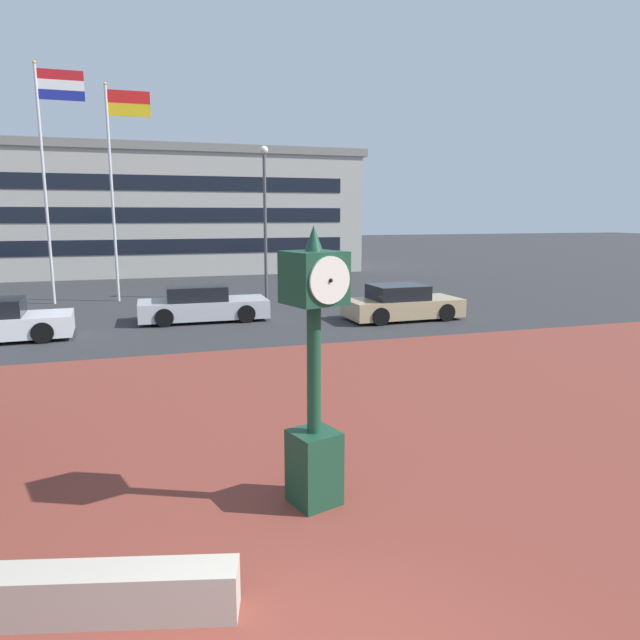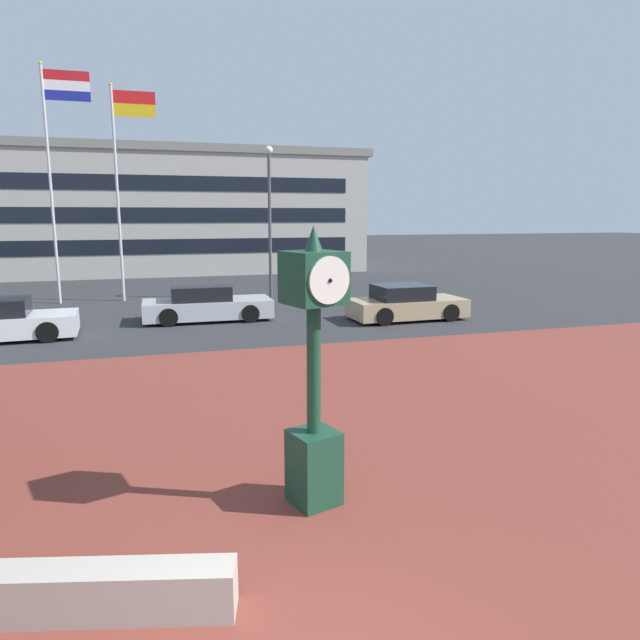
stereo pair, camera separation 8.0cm
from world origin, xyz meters
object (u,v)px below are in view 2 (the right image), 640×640
Objects in this scene: car_street_distant at (406,304)px; car_street_near at (206,305)px; car_street_far at (0,322)px; civic_building at (124,211)px; flagpole_secondary at (122,173)px; street_clock at (314,375)px; street_lamp_post at (270,207)px; flagpole_primary at (55,160)px.

car_street_near is at bearing -106.78° from car_street_distant.
car_street_far is 23.40m from civic_building.
flagpole_secondary reaches higher than civic_building.
street_clock is at bearing 0.98° from car_street_near.
street_lamp_post is at bearing 62.72° from street_clock.
street_clock is at bearing -100.04° from street_lamp_post.
civic_building is (2.04, 15.42, -1.98)m from flagpole_primary.
street_clock is 19.04m from street_lamp_post.
civic_building is at bearing 112.04° from street_lamp_post.
street_lamp_post is at bearing -67.96° from civic_building.
car_street_far is (-6.35, -1.61, -0.00)m from car_street_near.
flagpole_secondary is (2.61, -0.00, -0.45)m from flagpole_primary.
car_street_distant is 25.74m from civic_building.
civic_building is (-3.42, 21.35, 3.47)m from car_street_near.
car_street_near is 8.26m from flagpole_secondary.
flagpole_secondary is at bearing -0.00° from flagpole_primary.
street_clock is at bearing 24.36° from car_street_far.
car_street_far is 1.02× the size of car_street_distant.
car_street_near is at bearing -80.89° from civic_building.
car_street_near and car_street_far have the same top height.
car_street_far is at bearing -97.27° from civic_building.
car_street_distant is at bearing 85.67° from car_street_far.
flagpole_primary reaches higher than street_lamp_post.
flagpole_primary reaches higher than car_street_near.
street_clock is 21.11m from flagpole_primary.
car_street_near is (-0.06, 13.99, -1.19)m from street_clock.
car_street_far is at bearing 100.13° from street_clock.
flagpole_primary is 1.07× the size of flagpole_secondary.
street_clock is at bearing -84.37° from civic_building.
street_clock is at bearing -74.52° from flagpole_primary.
civic_building is (-10.44, 23.27, 3.47)m from car_street_distant.
car_street_near and car_street_distant have the same top height.
flagpole_secondary is at bearing -87.87° from civic_building.
civic_building is at bearing 92.13° from flagpole_secondary.
flagpole_secondary is 15.51m from civic_building.
civic_building is at bearing 169.73° from car_street_far.
flagpole_primary is at bearing -97.53° from civic_building.
flagpole_secondary is at bearing 168.00° from street_lamp_post.
street_clock is at bearing -31.45° from car_street_distant.
street_lamp_post is at bearing -152.18° from car_street_distant.
car_street_distant is at bearing 75.46° from car_street_near.
car_street_distant is 15.72m from flagpole_primary.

